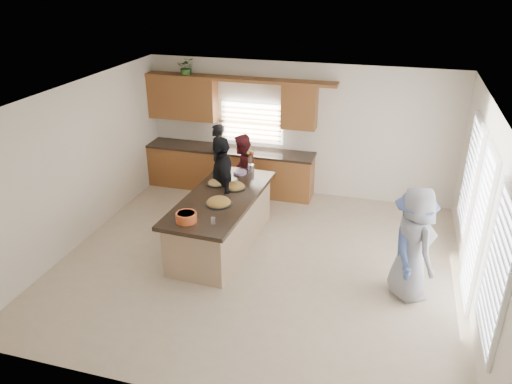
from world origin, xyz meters
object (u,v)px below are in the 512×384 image
(woman_left_back, at_px, (217,158))
(woman_right_front, at_px, (413,244))
(woman_right_back, at_px, (412,243))
(woman_left_mid, at_px, (242,171))
(woman_left_front, at_px, (222,184))
(salad_bowl, at_px, (186,217))
(island, at_px, (222,222))

(woman_left_back, relative_size, woman_right_front, 0.85)
(woman_right_back, bearing_deg, woman_left_back, 63.89)
(woman_left_back, bearing_deg, woman_right_back, 39.68)
(woman_left_back, height_order, woman_left_mid, woman_left_mid)
(woman_left_front, distance_m, woman_right_front, 3.56)
(woman_left_back, xyz_separation_m, woman_right_front, (4.06, -2.86, 0.13))
(woman_right_back, xyz_separation_m, woman_right_front, (0.02, -0.11, 0.05))
(salad_bowl, relative_size, woman_right_back, 0.19)
(salad_bowl, height_order, woman_left_back, woman_left_back)
(woman_left_back, xyz_separation_m, woman_left_mid, (0.75, -0.60, 0.01))
(woman_left_front, bearing_deg, island, -10.91)
(island, xyz_separation_m, woman_left_front, (-0.18, 0.57, 0.46))
(woman_left_back, relative_size, woman_right_back, 0.89)
(island, bearing_deg, woman_left_mid, 97.24)
(island, height_order, woman_right_front, woman_right_front)
(woman_right_front, bearing_deg, woman_right_back, -18.67)
(woman_left_front, bearing_deg, woman_left_mid, 149.77)
(island, distance_m, woman_left_mid, 1.66)
(woman_left_front, height_order, woman_right_front, woman_left_front)
(woman_left_front, bearing_deg, woman_right_back, 43.90)
(woman_left_back, distance_m, woman_right_back, 4.89)
(island, height_order, woman_left_back, woman_left_back)
(island, distance_m, woman_right_front, 3.26)
(woman_right_back, height_order, woman_right_front, woman_right_front)
(salad_bowl, height_order, woman_left_mid, woman_left_mid)
(island, relative_size, woman_right_back, 1.64)
(island, distance_m, woman_left_front, 0.75)
(woman_left_mid, distance_m, woman_right_back, 3.93)
(salad_bowl, relative_size, woman_left_back, 0.22)
(woman_right_front, bearing_deg, salad_bowl, 69.26)
(island, xyz_separation_m, woman_right_back, (3.16, -0.51, 0.38))
(island, distance_m, salad_bowl, 1.18)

